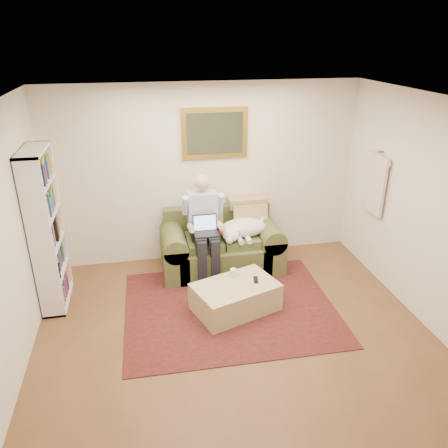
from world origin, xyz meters
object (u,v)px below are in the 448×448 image
object	(u,v)px
seated_man	(205,229)
laptop	(206,228)
sofa	(221,249)
sleeping_dog	(243,228)
coffee_mug	(233,273)
bookshelf	(46,230)
ottoman	(235,297)

from	to	relation	value
seated_man	laptop	world-z (taller)	seated_man
sofa	sleeping_dog	world-z (taller)	sofa
laptop	sleeping_dog	xyz separation A→B (m)	(0.56, 0.14, -0.10)
sofa	coffee_mug	size ratio (longest dim) A/B	17.10
coffee_mug	bookshelf	bearing A→B (deg)	168.51
sofa	sleeping_dog	distance (m)	0.48
seated_man	bookshelf	distance (m)	2.02
coffee_mug	sofa	bearing A→B (deg)	89.11
ottoman	seated_man	bearing A→B (deg)	103.53
sofa	seated_man	world-z (taller)	seated_man
laptop	bookshelf	distance (m)	2.01
sleeping_dog	coffee_mug	bearing A→B (deg)	-111.85
laptop	ottoman	size ratio (longest dim) A/B	0.33
sofa	sleeping_dog	xyz separation A→B (m)	(0.31, -0.09, 0.36)
sleeping_dog	coffee_mug	size ratio (longest dim) A/B	7.04
sofa	laptop	world-z (taller)	laptop
sofa	coffee_mug	distance (m)	0.89
seated_man	sleeping_dog	bearing A→B (deg)	7.13
sofa	seated_man	distance (m)	0.52
laptop	bookshelf	bearing A→B (deg)	-173.95
bookshelf	ottoman	bearing A→B (deg)	-16.57
laptop	bookshelf	xyz separation A→B (m)	(-1.98, -0.21, 0.25)
seated_man	coffee_mug	world-z (taller)	seated_man
laptop	sleeping_dog	bearing A→B (deg)	13.64
seated_man	ottoman	distance (m)	1.10
seated_man	ottoman	bearing A→B (deg)	-76.47
seated_man	sleeping_dog	size ratio (longest dim) A/B	2.04
sleeping_dog	coffee_mug	xyz separation A→B (m)	(-0.32, -0.80, -0.24)
laptop	ottoman	world-z (taller)	laptop
sleeping_dog	ottoman	distance (m)	1.16
ottoman	laptop	bearing A→B (deg)	104.52
ottoman	bookshelf	distance (m)	2.45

